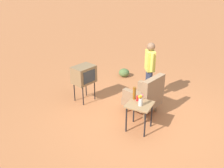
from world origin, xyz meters
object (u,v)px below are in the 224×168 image
bottle_tall_amber (134,93)px  flower_vase (141,100)px  armchair (145,96)px  soda_can_red (138,98)px  side_table (140,108)px  tv_on_stand (84,75)px  person_standing (150,67)px

bottle_tall_amber → flower_vase: size_ratio=1.13×
armchair → bottle_tall_amber: bearing=-8.0°
soda_can_red → bottle_tall_amber: 0.15m
armchair → flower_vase: size_ratio=4.00×
side_table → flower_vase: bearing=31.0°
armchair → tv_on_stand: 1.79m
armchair → person_standing: size_ratio=0.65×
armchair → bottle_tall_amber: armchair is taller
side_table → soda_can_red: bearing=-138.9°
side_table → armchair: bearing=-170.4°
tv_on_stand → bottle_tall_amber: 1.74m
armchair → bottle_tall_amber: 0.67m
tv_on_stand → person_standing: size_ratio=0.63×
tv_on_stand → side_table: bearing=71.3°
armchair → tv_on_stand: bearing=-86.5°
armchair → side_table: 0.76m
armchair → soda_can_red: 0.67m
person_standing → flower_vase: (1.66, 0.37, -0.12)m
armchair → tv_on_stand: size_ratio=1.03×
tv_on_stand → soda_can_red: bearing=73.8°
soda_can_red → person_standing: bearing=-170.9°
tv_on_stand → person_standing: (-0.96, 1.55, 0.16)m
armchair → flower_vase: bearing=11.3°
side_table → soda_can_red: soda_can_red is taller
flower_vase → armchair: bearing=-168.7°
tv_on_stand → soda_can_red: size_ratio=8.44×
bottle_tall_amber → person_standing: bearing=-174.7°
side_table → tv_on_stand: 2.01m
side_table → flower_vase: flower_vase is taller
soda_can_red → flower_vase: size_ratio=0.46×
side_table → tv_on_stand: size_ratio=0.65×
armchair → soda_can_red: armchair is taller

